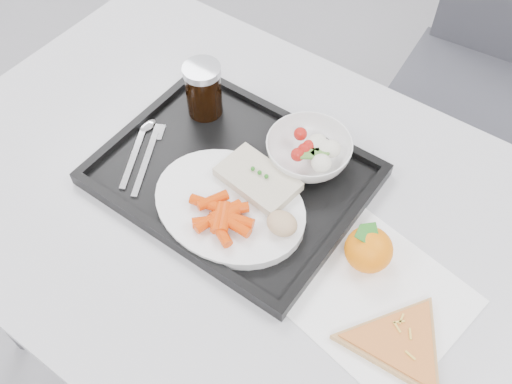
% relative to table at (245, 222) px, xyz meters
% --- Properties ---
extents(table, '(1.20, 0.80, 0.75)m').
position_rel_table_xyz_m(table, '(0.00, 0.00, 0.00)').
color(table, '#B9B9BB').
rests_on(table, ground).
extents(chair, '(0.45, 0.45, 0.93)m').
position_rel_table_xyz_m(chair, '(0.17, 0.90, -0.15)').
color(chair, '#36373D').
rests_on(chair, ground).
extents(tray, '(0.45, 0.35, 0.03)m').
position_rel_table_xyz_m(tray, '(-0.05, 0.03, 0.08)').
color(tray, black).
rests_on(tray, table).
extents(dinner_plate, '(0.27, 0.27, 0.02)m').
position_rel_table_xyz_m(dinner_plate, '(-0.00, -0.04, 0.09)').
color(dinner_plate, white).
rests_on(dinner_plate, tray).
extents(fish_fillet, '(0.14, 0.10, 0.03)m').
position_rel_table_xyz_m(fish_fillet, '(0.01, 0.03, 0.11)').
color(fish_fillet, beige).
rests_on(fish_fillet, dinner_plate).
extents(bread_roll, '(0.06, 0.05, 0.03)m').
position_rel_table_xyz_m(bread_roll, '(0.10, -0.03, 0.12)').
color(bread_roll, tan).
rests_on(bread_roll, dinner_plate).
extents(salad_bowl, '(0.15, 0.15, 0.05)m').
position_rel_table_xyz_m(salad_bowl, '(0.04, 0.13, 0.11)').
color(salad_bowl, white).
rests_on(salad_bowl, tray).
extents(cola_glass, '(0.07, 0.07, 0.11)m').
position_rel_table_xyz_m(cola_glass, '(-0.18, 0.12, 0.14)').
color(cola_glass, black).
rests_on(cola_glass, tray).
extents(cutlery, '(0.12, 0.16, 0.01)m').
position_rel_table_xyz_m(cutlery, '(-0.22, -0.02, 0.08)').
color(cutlery, silver).
rests_on(cutlery, tray).
extents(napkin, '(0.29, 0.28, 0.00)m').
position_rel_table_xyz_m(napkin, '(0.28, -0.03, 0.07)').
color(napkin, white).
rests_on(napkin, table).
extents(tangerine, '(0.10, 0.10, 0.07)m').
position_rel_table_xyz_m(tangerine, '(0.23, 0.02, 0.10)').
color(tangerine, orange).
rests_on(tangerine, napkin).
extents(pizza_slice, '(0.28, 0.28, 0.02)m').
position_rel_table_xyz_m(pizza_slice, '(0.34, -0.08, 0.08)').
color(pizza_slice, '#DBAF6D').
rests_on(pizza_slice, napkin).
extents(carrot_pile, '(0.12, 0.09, 0.02)m').
position_rel_table_xyz_m(carrot_pile, '(0.01, -0.07, 0.11)').
color(carrot_pile, '#DA3D06').
rests_on(carrot_pile, dinner_plate).
extents(salad_contents, '(0.10, 0.08, 0.03)m').
position_rel_table_xyz_m(salad_contents, '(0.06, 0.14, 0.12)').
color(salad_contents, '#AE1710').
rests_on(salad_contents, salad_bowl).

